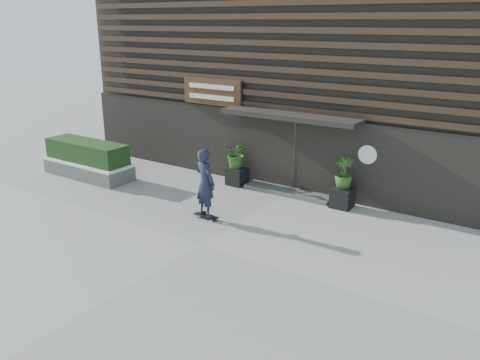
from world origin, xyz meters
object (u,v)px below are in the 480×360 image
Objects in this scene: planter_pot_left at (237,176)px; raised_bed at (89,170)px; skateboarder at (205,183)px; planter_pot_right at (342,198)px.

raised_bed is (-4.93, -2.21, -0.05)m from planter_pot_left.
raised_bed is at bearing 172.55° from skateboarder.
planter_pot_right is (3.80, 0.00, 0.00)m from planter_pot_left.
planter_pot_right reaches higher than raised_bed.
raised_bed is at bearing -155.88° from planter_pot_left.
skateboarder reaches higher than raised_bed.
planter_pot_left is at bearing 180.00° from planter_pot_right.
raised_bed is 1.72× the size of skateboarder.
skateboarder is (5.90, -0.77, 0.81)m from raised_bed.
raised_bed is at bearing -165.81° from planter_pot_right.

